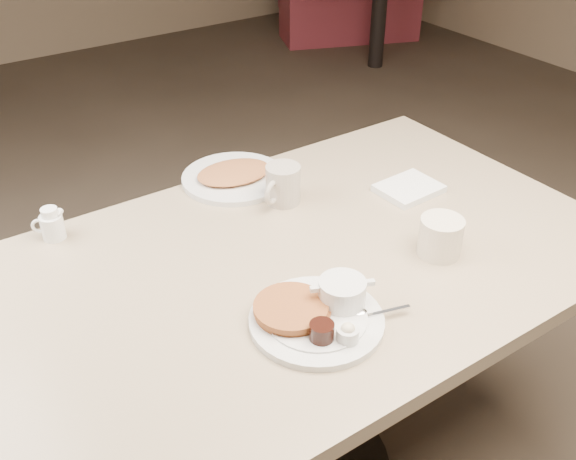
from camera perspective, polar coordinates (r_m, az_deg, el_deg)
diner_table at (r=1.57m, az=0.41°, el=-7.63°), size 1.50×0.90×0.75m
main_plate at (r=1.30m, az=2.65°, el=-7.12°), size 0.35×0.35×0.07m
coffee_mug_near at (r=1.51m, az=13.19°, el=-0.46°), size 0.15×0.13×0.09m
napkin at (r=1.75m, az=10.47°, el=3.57°), size 0.16×0.13×0.02m
coffee_mug_far at (r=1.65m, az=-0.49°, el=3.96°), size 0.14×0.12×0.10m
creamer_right at (r=1.62m, az=-19.87°, el=0.44°), size 0.08×0.06×0.08m
hash_plate at (r=1.78m, az=-4.71°, el=4.70°), size 0.31×0.31×0.04m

